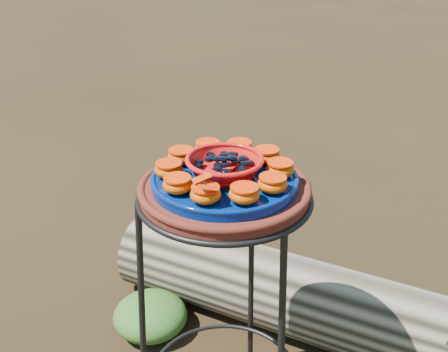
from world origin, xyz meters
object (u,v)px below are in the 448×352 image
at_px(terracotta_saucer, 225,191).
at_px(cobalt_plate, 225,181).
at_px(red_bowl, 225,167).
at_px(driftwood_log, 320,303).
at_px(plant_stand, 224,318).

height_order(terracotta_saucer, cobalt_plate, cobalt_plate).
height_order(red_bowl, driftwood_log, red_bowl).
bearing_deg(plant_stand, driftwood_log, 68.10).
bearing_deg(plant_stand, terracotta_saucer, 0.00).
distance_m(plant_stand, cobalt_plate, 0.39).
bearing_deg(driftwood_log, red_bowl, -111.90).
relative_size(terracotta_saucer, driftwood_log, 0.27).
xyz_separation_m(terracotta_saucer, driftwood_log, (0.17, 0.42, -0.58)).
distance_m(plant_stand, red_bowl, 0.43).
bearing_deg(cobalt_plate, driftwood_log, 68.10).
relative_size(terracotta_saucer, red_bowl, 2.33).
xyz_separation_m(plant_stand, terracotta_saucer, (0.00, 0.00, 0.37)).
distance_m(plant_stand, driftwood_log, 0.50).
bearing_deg(plant_stand, cobalt_plate, 0.00).
xyz_separation_m(terracotta_saucer, red_bowl, (0.00, 0.00, 0.06)).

